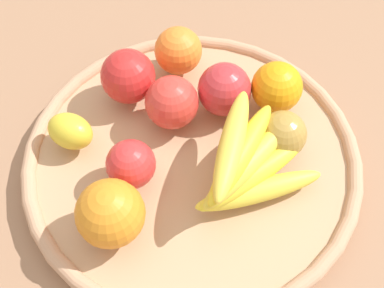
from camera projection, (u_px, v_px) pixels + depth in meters
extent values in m
plane|color=#996F52|center=(192.00, 167.00, 0.73)|extent=(2.40, 2.40, 0.00)
cylinder|color=tan|center=(192.00, 162.00, 0.72)|extent=(0.45, 0.45, 0.03)
torus|color=tan|center=(192.00, 157.00, 0.71)|extent=(0.47, 0.47, 0.02)
ellipsoid|color=yellow|center=(70.00, 131.00, 0.69)|extent=(0.07, 0.08, 0.05)
ellipsoid|color=yellow|center=(259.00, 191.00, 0.65)|extent=(0.17, 0.10, 0.03)
ellipsoid|color=yellow|center=(253.00, 175.00, 0.65)|extent=(0.17, 0.04, 0.03)
ellipsoid|color=yellow|center=(248.00, 163.00, 0.64)|extent=(0.17, 0.05, 0.03)
ellipsoid|color=yellow|center=(241.00, 153.00, 0.63)|extent=(0.17, 0.09, 0.03)
ellipsoid|color=yellow|center=(232.00, 144.00, 0.62)|extent=(0.16, 0.12, 0.03)
sphere|color=red|center=(128.00, 76.00, 0.73)|extent=(0.11, 0.11, 0.08)
sphere|color=orange|center=(178.00, 51.00, 0.76)|extent=(0.08, 0.08, 0.07)
sphere|color=red|center=(131.00, 164.00, 0.65)|extent=(0.09, 0.09, 0.06)
sphere|color=orange|center=(277.00, 87.00, 0.72)|extent=(0.10, 0.10, 0.07)
sphere|color=orange|center=(110.00, 213.00, 0.60)|extent=(0.09, 0.09, 0.08)
sphere|color=red|center=(172.00, 102.00, 0.70)|extent=(0.10, 0.10, 0.07)
sphere|color=#C23035|center=(224.00, 89.00, 0.71)|extent=(0.10, 0.10, 0.08)
sphere|color=#AC843A|center=(282.00, 134.00, 0.68)|extent=(0.08, 0.08, 0.06)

